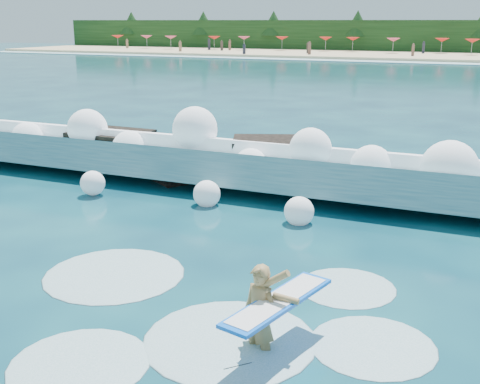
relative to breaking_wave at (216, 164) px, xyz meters
The scene contains 10 objects.
ground 6.72m from the breaking_wave, 78.65° to the right, with size 200.00×200.00×0.00m, color #07293C.
beach 71.45m from the breaking_wave, 88.94° to the left, with size 140.00×20.00×0.40m, color tan.
wet_band 60.46m from the breaking_wave, 88.75° to the left, with size 140.00×5.00×0.08m, color silver.
treeline 81.47m from the breaking_wave, 89.07° to the left, with size 140.00×4.00×5.00m, color black.
breaking_wave is the anchor object (origin of this frame).
rock_cluster 1.99m from the breaking_wave, 157.72° to the left, with size 8.33×3.55×1.50m.
surfer_with_board 10.06m from the breaking_wave, 60.00° to the right, with size 1.16×2.88×1.68m.
wave_spray 0.84m from the breaking_wave, 18.97° to the right, with size 15.30×4.28×2.35m.
surf_foam 8.95m from the breaking_wave, 65.56° to the right, with size 8.77×6.19×0.14m.
beach_umbrellas 73.43m from the breaking_wave, 89.28° to the left, with size 111.26×6.63×0.50m.
Camera 1 is at (6.70, -9.85, 4.90)m, focal length 45.00 mm.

